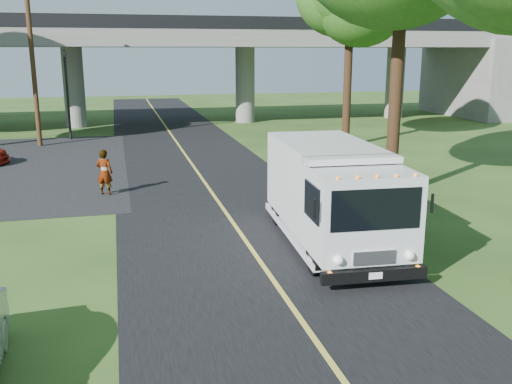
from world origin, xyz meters
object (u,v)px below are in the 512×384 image
object	(u,v)px
traffic_signal	(67,85)
utility_pole	(33,61)
step_van	(332,192)
pedestrian	(104,172)

from	to	relation	value
traffic_signal	utility_pole	size ratio (longest dim) A/B	0.58
step_van	traffic_signal	bearing A→B (deg)	114.42
traffic_signal	step_van	distance (m)	23.01
utility_pole	pedestrian	xyz separation A→B (m)	(3.66, -12.26, -3.75)
traffic_signal	utility_pole	xyz separation A→B (m)	(-1.50, -2.00, 1.40)
step_van	pedestrian	distance (m)	9.40
traffic_signal	utility_pole	bearing A→B (deg)	-126.87
step_van	pedestrian	size ratio (longest dim) A/B	3.91
pedestrian	utility_pole	bearing A→B (deg)	-51.01
step_van	pedestrian	world-z (taller)	step_van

